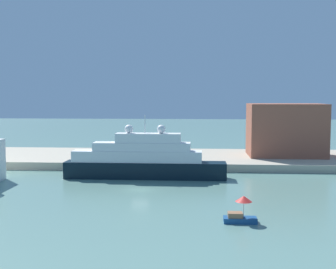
{
  "coord_description": "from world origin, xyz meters",
  "views": [
    {
      "loc": [
        8.67,
        -65.27,
        14.32
      ],
      "look_at": [
        3.88,
        6.0,
        7.93
      ],
      "focal_mm": 46.97,
      "sensor_mm": 36.0,
      "label": 1
    }
  ],
  "objects_px": {
    "harbor_building": "(286,130)",
    "mooring_bollard": "(136,160)",
    "small_motorboat": "(240,212)",
    "person_figure": "(116,154)",
    "large_yacht": "(143,160)",
    "parked_car": "(90,156)"
  },
  "relations": [
    {
      "from": "mooring_bollard",
      "to": "parked_car",
      "type": "bearing_deg",
      "value": 158.93
    },
    {
      "from": "harbor_building",
      "to": "mooring_bollard",
      "type": "xyz_separation_m",
      "value": [
        -30.44,
        -11.23,
        -5.1
      ]
    },
    {
      "from": "harbor_building",
      "to": "mooring_bollard",
      "type": "relative_size",
      "value": 18.93
    },
    {
      "from": "small_motorboat",
      "to": "parked_car",
      "type": "relative_size",
      "value": 0.85
    },
    {
      "from": "large_yacht",
      "to": "person_figure",
      "type": "xyz_separation_m",
      "value": [
        -7.35,
        14.03,
        -0.82
      ]
    },
    {
      "from": "parked_car",
      "to": "mooring_bollard",
      "type": "xyz_separation_m",
      "value": [
        9.92,
        -3.82,
        -0.16
      ]
    },
    {
      "from": "parked_car",
      "to": "person_figure",
      "type": "relative_size",
      "value": 2.53
    },
    {
      "from": "small_motorboat",
      "to": "harbor_building",
      "type": "distance_m",
      "value": 47.58
    },
    {
      "from": "harbor_building",
      "to": "person_figure",
      "type": "bearing_deg",
      "value": -171.28
    },
    {
      "from": "large_yacht",
      "to": "person_figure",
      "type": "relative_size",
      "value": 16.1
    },
    {
      "from": "small_motorboat",
      "to": "harbor_building",
      "type": "relative_size",
      "value": 0.24
    },
    {
      "from": "large_yacht",
      "to": "harbor_building",
      "type": "height_order",
      "value": "harbor_building"
    },
    {
      "from": "harbor_building",
      "to": "mooring_bollard",
      "type": "bearing_deg",
      "value": -159.75
    },
    {
      "from": "large_yacht",
      "to": "parked_car",
      "type": "xyz_separation_m",
      "value": [
        -12.34,
        12.05,
        -1.05
      ]
    },
    {
      "from": "small_motorboat",
      "to": "mooring_bollard",
      "type": "distance_m",
      "value": 37.83
    },
    {
      "from": "large_yacht",
      "to": "mooring_bollard",
      "type": "height_order",
      "value": "large_yacht"
    },
    {
      "from": "harbor_building",
      "to": "parked_car",
      "type": "xyz_separation_m",
      "value": [
        -40.36,
        -7.41,
        -4.94
      ]
    },
    {
      "from": "large_yacht",
      "to": "small_motorboat",
      "type": "bearing_deg",
      "value": -60.99
    },
    {
      "from": "harbor_building",
      "to": "mooring_bollard",
      "type": "height_order",
      "value": "harbor_building"
    },
    {
      "from": "large_yacht",
      "to": "harbor_building",
      "type": "relative_size",
      "value": 1.79
    },
    {
      "from": "large_yacht",
      "to": "harbor_building",
      "type": "distance_m",
      "value": 34.34
    },
    {
      "from": "small_motorboat",
      "to": "person_figure",
      "type": "bearing_deg",
      "value": 118.53
    }
  ]
}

